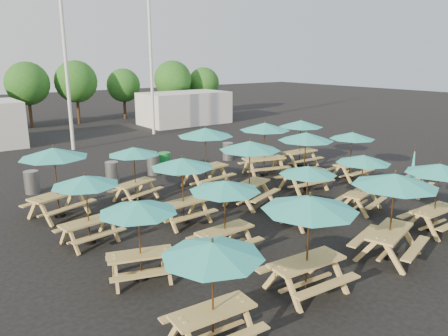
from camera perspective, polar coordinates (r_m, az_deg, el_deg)
ground at (r=16.71m, az=3.10°, el=-4.68°), size 120.00×120.00×0.00m
picnic_unit_0 at (r=8.28m, az=-1.51°, el=-11.30°), size 2.11×2.11×2.14m
picnic_unit_1 at (r=10.81m, az=-11.14°, el=-5.53°), size 2.44×2.44×2.09m
picnic_unit_2 at (r=13.31m, az=-17.63°, el=-2.02°), size 2.21×2.21×2.12m
picnic_unit_3 at (r=15.88m, az=-21.33°, el=1.41°), size 2.92×2.92×2.48m
picnic_unit_4 at (r=10.15m, az=11.11°, el=-5.21°), size 2.39×2.39×2.41m
picnic_unit_5 at (r=12.05m, az=0.11°, el=-2.86°), size 2.09×2.09×2.16m
picnic_unit_6 at (r=14.30m, az=-5.46°, el=0.23°), size 2.23×2.23×2.27m
picnic_unit_7 at (r=16.99m, az=-11.70°, el=1.82°), size 2.51×2.51×2.12m
picnic_unit_8 at (r=12.51m, az=21.39°, el=-2.02°), size 2.80×2.80×2.45m
picnic_unit_9 at (r=14.42m, az=10.89°, el=-0.71°), size 1.96×1.96×2.03m
picnic_unit_10 at (r=16.09m, az=3.40°, el=2.48°), size 2.91×2.91×2.47m
picnic_unit_11 at (r=18.44m, az=-2.44°, el=4.29°), size 2.65×2.65×2.57m
picnic_unit_12 at (r=15.14m, az=26.30°, el=-0.51°), size 2.11×2.11×2.24m
picnic_unit_13 at (r=16.28m, az=17.73°, el=0.75°), size 2.34×2.34×2.08m
picnic_unit_14 at (r=18.22m, az=10.62°, el=3.65°), size 2.47×2.47×2.46m
picnic_unit_15 at (r=20.30m, az=5.35°, el=5.05°), size 2.85×2.85×2.52m
picnic_unit_17 at (r=19.26m, az=23.39°, el=-0.70°), size 1.84×1.68×2.03m
picnic_unit_18 at (r=20.48m, az=16.38°, el=3.77°), size 2.11×2.11×2.18m
picnic_unit_19 at (r=22.29m, az=10.00°, el=5.42°), size 2.28×2.28×2.38m
waste_bin_0 at (r=19.46m, az=-23.81°, el=-1.71°), size 0.58×0.58×0.94m
waste_bin_1 at (r=19.98m, az=-14.41°, el=-0.53°), size 0.58×0.58×0.94m
waste_bin_2 at (r=20.93m, az=-9.22°, el=0.41°), size 0.58×0.58×0.94m
waste_bin_3 at (r=21.44m, az=-7.77°, el=0.79°), size 0.58×0.58×0.94m
waste_bin_4 at (r=23.63m, az=0.52°, el=2.19°), size 0.58×0.58×0.94m
mast_0 at (r=27.34m, az=-20.11°, el=14.67°), size 0.20×0.20×12.00m
mast_1 at (r=31.69m, az=-9.59°, el=15.16°), size 0.20×0.20×12.00m
event_tent_1 at (r=36.76m, az=-5.19°, el=7.81°), size 7.00×4.00×2.60m
tree_3 at (r=37.81m, az=-24.30°, el=10.01°), size 3.36×3.36×5.09m
tree_4 at (r=38.35m, az=-18.77°, el=10.63°), size 3.41×3.41×5.17m
tree_5 at (r=40.33m, az=-12.99°, el=10.47°), size 2.94×2.94×4.45m
tree_6 at (r=40.55m, az=-6.70°, el=11.40°), size 3.38×3.38×5.13m
tree_7 at (r=42.40m, az=-2.67°, el=11.01°), size 2.95×2.95×4.48m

